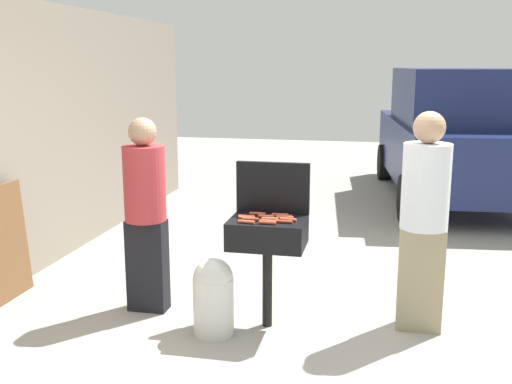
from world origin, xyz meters
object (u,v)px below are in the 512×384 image
object	(u,v)px
hot_dog_3	(257,214)
hot_dog_7	(246,216)
propane_tank	(213,295)
bbq_grill	(268,237)
hot_dog_13	(246,222)
parked_minivan	(457,134)
person_left	(145,208)
hot_dog_4	(267,223)
hot_dog_5	(266,216)
person_right	(424,214)
hot_dog_2	(251,219)
hot_dog_6	(280,215)
hot_dog_1	(284,216)
hot_dog_11	(268,221)
hot_dog_10	(247,218)
hot_dog_0	(285,218)
hot_dog_12	(288,219)
hot_dog_8	(284,222)
hot_dog_9	(270,219)

from	to	relation	value
hot_dog_3	hot_dog_7	world-z (taller)	same
propane_tank	bbq_grill	bearing A→B (deg)	31.05
bbq_grill	hot_dog_13	distance (m)	0.26
hot_dog_3	parked_minivan	distance (m)	5.49
person_left	hot_dog_3	bearing A→B (deg)	-2.83
hot_dog_3	hot_dog_4	size ratio (longest dim) A/B	1.00
hot_dog_3	hot_dog_5	size ratio (longest dim) A/B	1.00
person_right	hot_dog_2	bearing A→B (deg)	4.81
hot_dog_3	person_right	size ratio (longest dim) A/B	0.07
hot_dog_6	hot_dog_5	bearing A→B (deg)	-144.07
hot_dog_4	hot_dog_6	xyz separation A→B (m)	(0.05, 0.26, 0.00)
hot_dog_1	hot_dog_6	world-z (taller)	same
hot_dog_1	hot_dog_4	world-z (taller)	same
hot_dog_11	hot_dog_10	bearing A→B (deg)	161.03
hot_dog_0	person_right	distance (m)	1.08
hot_dog_10	hot_dog_12	world-z (taller)	same
hot_dog_2	hot_dog_4	bearing A→B (deg)	-27.70
hot_dog_3	hot_dog_11	bearing A→B (deg)	-59.03
hot_dog_10	hot_dog_11	distance (m)	0.19
hot_dog_12	person_left	distance (m)	1.24
bbq_grill	hot_dog_4	distance (m)	0.21
hot_dog_11	parked_minivan	world-z (taller)	parked_minivan
hot_dog_6	person_right	size ratio (longest dim) A/B	0.07
hot_dog_12	hot_dog_8	bearing A→B (deg)	-108.07
hot_dog_11	propane_tank	size ratio (longest dim) A/B	0.21
hot_dog_9	person_right	size ratio (longest dim) A/B	0.07
propane_tank	hot_dog_11	bearing A→B (deg)	17.81
hot_dog_13	propane_tank	world-z (taller)	hot_dog_13
hot_dog_5	hot_dog_6	size ratio (longest dim) A/B	1.00
hot_dog_9	hot_dog_7	bearing A→B (deg)	169.65
hot_dog_4	hot_dog_13	xyz separation A→B (m)	(-0.16, -0.01, 0.00)
hot_dog_9	propane_tank	distance (m)	0.74
hot_dog_1	person_right	bearing A→B (deg)	6.78
hot_dog_10	hot_dog_8	bearing A→B (deg)	-9.31
hot_dog_4	hot_dog_10	size ratio (longest dim) A/B	1.00
hot_dog_3	hot_dog_10	distance (m)	0.16
hot_dog_1	hot_dog_13	bearing A→B (deg)	-138.00
hot_dog_4	hot_dog_13	world-z (taller)	same
propane_tank	hot_dog_1	bearing A→B (deg)	31.31
hot_dog_7	hot_dog_4	bearing A→B (deg)	-38.06
bbq_grill	hot_dog_7	size ratio (longest dim) A/B	6.87
hot_dog_1	hot_dog_9	xyz separation A→B (m)	(-0.09, -0.10, 0.00)
hot_dog_12	person_left	xyz separation A→B (m)	(-1.24, 0.14, -0.00)
hot_dog_3	parked_minivan	xyz separation A→B (m)	(2.07, 5.08, 0.12)
hot_dog_8	hot_dog_1	bearing A→B (deg)	99.29
hot_dog_0	hot_dog_1	xyz separation A→B (m)	(-0.02, 0.04, 0.00)
hot_dog_1	hot_dog_3	bearing A→B (deg)	169.70
hot_dog_0	hot_dog_8	size ratio (longest dim) A/B	1.00
hot_dog_0	parked_minivan	size ratio (longest dim) A/B	0.03
hot_dog_0	hot_dog_4	size ratio (longest dim) A/B	1.00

